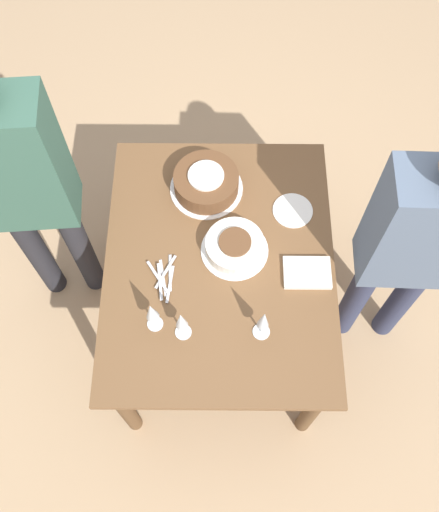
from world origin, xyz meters
The scene contains 12 objects.
ground_plane centered at (0.00, 0.00, 0.00)m, with size 12.00×12.00×0.00m, color tan.
dining_table centered at (0.00, 0.00, 0.62)m, with size 1.24×0.98×0.74m.
cake_center_white centered at (-0.05, 0.06, 0.78)m, with size 0.29×0.29×0.08m.
cake_front_chocolate centered at (-0.37, -0.06, 0.79)m, with size 0.33×0.33×0.11m.
wine_glass_near centered at (0.32, 0.17, 0.87)m, with size 0.07×0.07×0.21m.
wine_glass_far centered at (0.29, -0.26, 0.88)m, with size 0.07×0.07×0.20m.
wine_glass_extra centered at (0.32, -0.14, 0.87)m, with size 0.07×0.07×0.20m.
dessert_plate_left centered at (-0.25, 0.32, 0.74)m, with size 0.18×0.18×0.01m.
fork_pile centered at (0.08, -0.23, 0.75)m, with size 0.22×0.13×0.02m.
napkin_stack centered at (0.06, 0.37, 0.75)m, with size 0.15×0.20×0.02m.
person_cutting centered at (-0.22, -0.80, 0.99)m, with size 0.25×0.42×1.65m.
person_watching centered at (0.02, 0.77, 0.94)m, with size 0.23×0.41×1.57m.
Camera 1 is at (1.06, 0.01, 2.93)m, focal length 40.00 mm.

